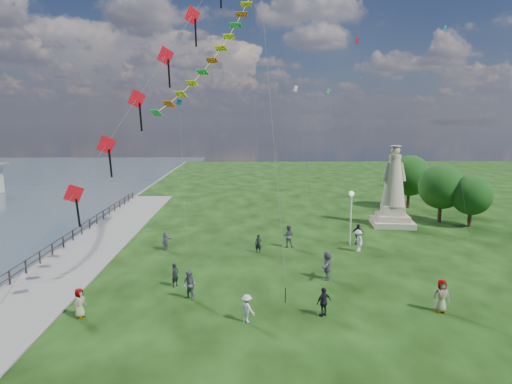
{
  "coord_description": "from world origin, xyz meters",
  "views": [
    {
      "loc": [
        -1.86,
        -19.63,
        10.01
      ],
      "look_at": [
        -1.0,
        8.0,
        5.5
      ],
      "focal_mm": 30.0,
      "sensor_mm": 36.0,
      "label": 1
    }
  ],
  "objects_px": {
    "person_7": "(288,236)",
    "person_8": "(358,241)",
    "person_4": "(441,296)",
    "person_11": "(327,265)",
    "person_3": "(324,302)",
    "person_6": "(258,244)",
    "lamppost": "(351,206)",
    "person_1": "(189,285)",
    "statue": "(393,196)",
    "person_5": "(166,241)",
    "person_10": "(80,303)",
    "person_2": "(247,308)",
    "person_9": "(358,234)",
    "person_0": "(175,275)"
  },
  "relations": [
    {
      "from": "statue",
      "to": "person_5",
      "type": "xyz_separation_m",
      "value": [
        -20.79,
        -7.58,
        -2.23
      ]
    },
    {
      "from": "person_7",
      "to": "person_10",
      "type": "xyz_separation_m",
      "value": [
        -12.15,
        -12.28,
        -0.14
      ]
    },
    {
      "from": "person_10",
      "to": "person_1",
      "type": "bearing_deg",
      "value": -53.02
    },
    {
      "from": "person_11",
      "to": "person_2",
      "type": "bearing_deg",
      "value": -25.92
    },
    {
      "from": "person_4",
      "to": "lamppost",
      "type": "bearing_deg",
      "value": 103.08
    },
    {
      "from": "lamppost",
      "to": "person_8",
      "type": "xyz_separation_m",
      "value": [
        0.2,
        -1.77,
        -2.39
      ]
    },
    {
      "from": "lamppost",
      "to": "person_0",
      "type": "distance_m",
      "value": 15.79
    },
    {
      "from": "person_3",
      "to": "person_1",
      "type": "bearing_deg",
      "value": -48.48
    },
    {
      "from": "lamppost",
      "to": "person_1",
      "type": "distance_m",
      "value": 16.11
    },
    {
      "from": "person_4",
      "to": "person_9",
      "type": "xyz_separation_m",
      "value": [
        -1.06,
        12.79,
        -0.01
      ]
    },
    {
      "from": "person_1",
      "to": "person_5",
      "type": "relative_size",
      "value": 1.18
    },
    {
      "from": "statue",
      "to": "person_9",
      "type": "distance_m",
      "value": 8.64
    },
    {
      "from": "person_5",
      "to": "person_1",
      "type": "bearing_deg",
      "value": -139.8
    },
    {
      "from": "person_8",
      "to": "person_3",
      "type": "bearing_deg",
      "value": -38.2
    },
    {
      "from": "person_1",
      "to": "person_10",
      "type": "height_order",
      "value": "person_1"
    },
    {
      "from": "person_3",
      "to": "person_6",
      "type": "distance_m",
      "value": 11.5
    },
    {
      "from": "person_6",
      "to": "person_7",
      "type": "bearing_deg",
      "value": 50.92
    },
    {
      "from": "person_1",
      "to": "person_2",
      "type": "bearing_deg",
      "value": -5.95
    },
    {
      "from": "statue",
      "to": "person_9",
      "type": "height_order",
      "value": "statue"
    },
    {
      "from": "statue",
      "to": "person_4",
      "type": "height_order",
      "value": "statue"
    },
    {
      "from": "lamppost",
      "to": "person_10",
      "type": "relative_size",
      "value": 2.89
    },
    {
      "from": "person_2",
      "to": "person_8",
      "type": "distance_m",
      "value": 14.67
    },
    {
      "from": "person_0",
      "to": "person_9",
      "type": "distance_m",
      "value": 16.23
    },
    {
      "from": "person_1",
      "to": "person_6",
      "type": "height_order",
      "value": "person_1"
    },
    {
      "from": "person_1",
      "to": "person_7",
      "type": "bearing_deg",
      "value": 92.09
    },
    {
      "from": "person_4",
      "to": "person_10",
      "type": "xyz_separation_m",
      "value": [
        -19.02,
        -0.04,
        -0.11
      ]
    },
    {
      "from": "person_4",
      "to": "person_3",
      "type": "bearing_deg",
      "value": -171.97
    },
    {
      "from": "person_4",
      "to": "person_10",
      "type": "distance_m",
      "value": 19.02
    },
    {
      "from": "statue",
      "to": "person_6",
      "type": "relative_size",
      "value": 5.41
    },
    {
      "from": "person_2",
      "to": "person_5",
      "type": "xyz_separation_m",
      "value": [
        -6.3,
        12.64,
        0.01
      ]
    },
    {
      "from": "person_4",
      "to": "person_9",
      "type": "bearing_deg",
      "value": 100.02
    },
    {
      "from": "statue",
      "to": "person_1",
      "type": "distance_m",
      "value": 24.91
    },
    {
      "from": "person_0",
      "to": "person_8",
      "type": "height_order",
      "value": "person_8"
    },
    {
      "from": "person_4",
      "to": "person_11",
      "type": "distance_m",
      "value": 7.16
    },
    {
      "from": "person_6",
      "to": "person_9",
      "type": "xyz_separation_m",
      "value": [
        8.29,
        1.99,
        0.16
      ]
    },
    {
      "from": "person_11",
      "to": "person_0",
      "type": "bearing_deg",
      "value": -68.37
    },
    {
      "from": "person_11",
      "to": "person_4",
      "type": "bearing_deg",
      "value": 61.68
    },
    {
      "from": "lamppost",
      "to": "person_5",
      "type": "height_order",
      "value": "lamppost"
    },
    {
      "from": "lamppost",
      "to": "person_2",
      "type": "bearing_deg",
      "value": -122.64
    },
    {
      "from": "person_6",
      "to": "person_11",
      "type": "distance_m",
      "value": 7.18
    },
    {
      "from": "statue",
      "to": "lamppost",
      "type": "xyz_separation_m",
      "value": [
        -5.85,
        -6.75,
        0.31
      ]
    },
    {
      "from": "lamppost",
      "to": "person_3",
      "type": "xyz_separation_m",
      "value": [
        -4.62,
        -12.94,
        -2.48
      ]
    },
    {
      "from": "lamppost",
      "to": "person_3",
      "type": "bearing_deg",
      "value": -109.66
    },
    {
      "from": "person_2",
      "to": "person_7",
      "type": "relative_size",
      "value": 0.78
    },
    {
      "from": "person_1",
      "to": "person_4",
      "type": "xyz_separation_m",
      "value": [
        13.6,
        -2.0,
        0.03
      ]
    },
    {
      "from": "person_7",
      "to": "person_9",
      "type": "xyz_separation_m",
      "value": [
        5.81,
        0.55,
        -0.05
      ]
    },
    {
      "from": "lamppost",
      "to": "person_1",
      "type": "height_order",
      "value": "lamppost"
    },
    {
      "from": "person_7",
      "to": "person_8",
      "type": "relative_size",
      "value": 1.06
    },
    {
      "from": "person_5",
      "to": "person_11",
      "type": "xyz_separation_m",
      "value": [
        11.53,
        -6.8,
        0.21
      ]
    },
    {
      "from": "person_6",
      "to": "person_7",
      "type": "relative_size",
      "value": 0.78
    }
  ]
}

